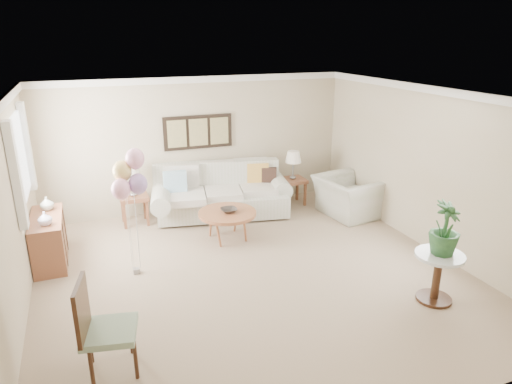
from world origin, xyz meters
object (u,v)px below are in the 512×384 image
(sofa, at_px, (222,195))
(balloon_cluster, at_px, (129,177))
(accent_chair, at_px, (101,326))
(coffee_table, at_px, (227,214))
(armchair, at_px, (348,196))

(sofa, distance_m, balloon_cluster, 2.79)
(accent_chair, xyz_separation_m, balloon_cluster, (0.59, 2.03, 0.93))
(sofa, height_order, coffee_table, sofa)
(sofa, relative_size, balloon_cluster, 1.54)
(armchair, height_order, balloon_cluster, balloon_cluster)
(armchair, bearing_deg, sofa, 61.07)
(coffee_table, relative_size, balloon_cluster, 0.53)
(coffee_table, xyz_separation_m, balloon_cluster, (-1.60, -0.65, 1.03))
(coffee_table, distance_m, balloon_cluster, 2.01)
(coffee_table, relative_size, armchair, 0.86)
(armchair, bearing_deg, coffee_table, 87.98)
(armchair, relative_size, balloon_cluster, 0.61)
(coffee_table, distance_m, accent_chair, 3.46)
(sofa, distance_m, armchair, 2.44)
(accent_chair, bearing_deg, coffee_table, 50.70)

